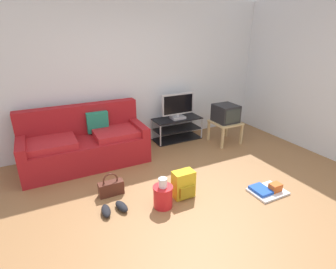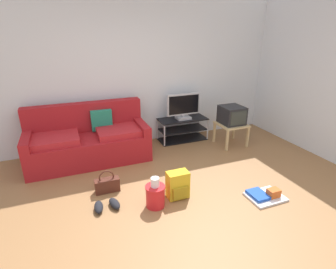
{
  "view_description": "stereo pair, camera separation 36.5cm",
  "coord_description": "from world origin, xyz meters",
  "views": [
    {
      "loc": [
        -1.46,
        -2.35,
        2.13
      ],
      "look_at": [
        0.31,
        1.14,
        0.58
      ],
      "focal_mm": 28.41,
      "sensor_mm": 36.0,
      "label": 1
    },
    {
      "loc": [
        -1.13,
        -2.5,
        2.13
      ],
      "look_at": [
        0.31,
        1.14,
        0.58
      ],
      "focal_mm": 28.41,
      "sensor_mm": 36.0,
      "label": 2
    }
  ],
  "objects": [
    {
      "name": "ground_plane",
      "position": [
        0.0,
        0.0,
        -0.01
      ],
      "size": [
        9.0,
        9.8,
        0.02
      ],
      "primitive_type": "cube",
      "color": "olive"
    },
    {
      "name": "wall_back",
      "position": [
        0.0,
        2.45,
        1.35
      ],
      "size": [
        9.0,
        0.1,
        2.7
      ],
      "primitive_type": "cube",
      "color": "silver",
      "rests_on": "ground_plane"
    },
    {
      "name": "couch",
      "position": [
        -0.85,
        1.92,
        0.35
      ],
      "size": [
        1.99,
        0.85,
        0.95
      ],
      "color": "maroon",
      "rests_on": "ground_plane"
    },
    {
      "name": "crt_tv",
      "position": [
        1.81,
        1.59,
        0.6
      ],
      "size": [
        0.41,
        0.44,
        0.34
      ],
      "color": "#232326",
      "rests_on": "side_table"
    },
    {
      "name": "wall_right",
      "position": [
        3.05,
        0.84,
        1.35
      ],
      "size": [
        0.1,
        3.6,
        2.7
      ],
      "primitive_type": "cube",
      "color": "silver",
      "rests_on": "ground_plane"
    },
    {
      "name": "handbag",
      "position": [
        -0.74,
        0.79,
        0.11
      ],
      "size": [
        0.34,
        0.13,
        0.33
      ],
      "rotation": [
        0.0,
        0.0,
        0.05
      ],
      "color": "#4C2319",
      "rests_on": "ground_plane"
    },
    {
      "name": "tv_stand",
      "position": [
        1.03,
        2.15,
        0.23
      ],
      "size": [
        0.98,
        0.44,
        0.45
      ],
      "color": "black",
      "rests_on": "ground_plane"
    },
    {
      "name": "floor_tray",
      "position": [
        1.22,
        -0.15,
        0.04
      ],
      "size": [
        0.48,
        0.37,
        0.14
      ],
      "color": "silver",
      "rests_on": "ground_plane"
    },
    {
      "name": "side_table",
      "position": [
        1.81,
        1.57,
        0.37
      ],
      "size": [
        0.52,
        0.52,
        0.44
      ],
      "color": "tan",
      "rests_on": "ground_plane"
    },
    {
      "name": "sneakers_pair",
      "position": [
        -0.82,
        0.41,
        0.04
      ],
      "size": [
        0.35,
        0.27,
        0.09
      ],
      "color": "black",
      "rests_on": "ground_plane"
    },
    {
      "name": "backpack",
      "position": [
        0.12,
        0.31,
        0.18
      ],
      "size": [
        0.29,
        0.25,
        0.38
      ],
      "rotation": [
        0.0,
        0.0,
        0.42
      ],
      "color": "gold",
      "rests_on": "ground_plane"
    },
    {
      "name": "flat_tv",
      "position": [
        1.03,
        2.12,
        0.71
      ],
      "size": [
        0.69,
        0.22,
        0.51
      ],
      "color": "#B2B2B7",
      "rests_on": "tv_stand"
    },
    {
      "name": "cleaning_bucket",
      "position": [
        -0.22,
        0.23,
        0.17
      ],
      "size": [
        0.26,
        0.26,
        0.41
      ],
      "color": "red",
      "rests_on": "ground_plane"
    }
  ]
}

